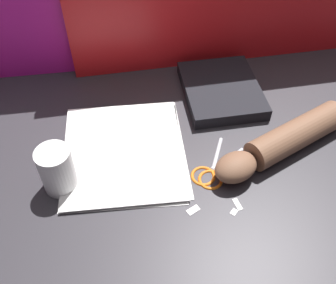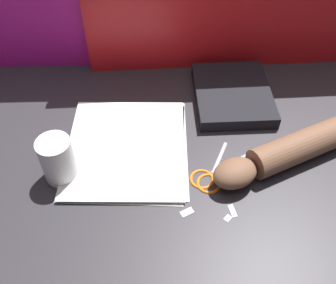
{
  "view_description": "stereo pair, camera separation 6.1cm",
  "coord_description": "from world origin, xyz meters",
  "px_view_note": "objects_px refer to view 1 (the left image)",
  "views": [
    {
      "loc": [
        -0.08,
        -0.54,
        0.67
      ],
      "look_at": [
        -0.01,
        0.01,
        0.06
      ],
      "focal_mm": 42.0,
      "sensor_mm": 36.0,
      "label": 1
    },
    {
      "loc": [
        -0.02,
        -0.54,
        0.67
      ],
      "look_at": [
        -0.01,
        0.01,
        0.06
      ],
      "focal_mm": 42.0,
      "sensor_mm": 36.0,
      "label": 2
    }
  ],
  "objects_px": {
    "book_closed": "(221,90)",
    "mug": "(57,170)",
    "scissors": "(211,170)",
    "paper_stack": "(124,151)",
    "hand_forearm": "(283,142)"
  },
  "relations": [
    {
      "from": "scissors",
      "to": "mug",
      "type": "xyz_separation_m",
      "value": [
        -0.32,
        0.0,
        0.05
      ]
    },
    {
      "from": "paper_stack",
      "to": "hand_forearm",
      "type": "relative_size",
      "value": 0.9
    },
    {
      "from": "book_closed",
      "to": "mug",
      "type": "height_order",
      "value": "mug"
    },
    {
      "from": "book_closed",
      "to": "mug",
      "type": "distance_m",
      "value": 0.46
    },
    {
      "from": "hand_forearm",
      "to": "mug",
      "type": "height_order",
      "value": "mug"
    },
    {
      "from": "paper_stack",
      "to": "scissors",
      "type": "distance_m",
      "value": 0.2
    },
    {
      "from": "paper_stack",
      "to": "mug",
      "type": "relative_size",
      "value": 2.97
    },
    {
      "from": "book_closed",
      "to": "scissors",
      "type": "xyz_separation_m",
      "value": [
        -0.07,
        -0.25,
        -0.01
      ]
    },
    {
      "from": "hand_forearm",
      "to": "book_closed",
      "type": "bearing_deg",
      "value": 113.97
    },
    {
      "from": "paper_stack",
      "to": "mug",
      "type": "distance_m",
      "value": 0.16
    },
    {
      "from": "book_closed",
      "to": "scissors",
      "type": "distance_m",
      "value": 0.26
    },
    {
      "from": "paper_stack",
      "to": "scissors",
      "type": "relative_size",
      "value": 2.05
    },
    {
      "from": "book_closed",
      "to": "hand_forearm",
      "type": "height_order",
      "value": "hand_forearm"
    },
    {
      "from": "book_closed",
      "to": "hand_forearm",
      "type": "relative_size",
      "value": 0.7
    },
    {
      "from": "book_closed",
      "to": "mug",
      "type": "bearing_deg",
      "value": -147.9
    }
  ]
}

